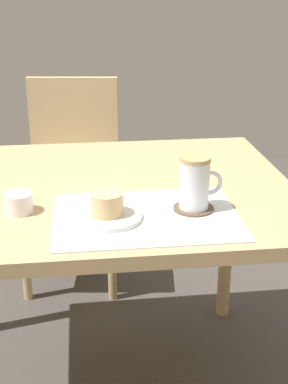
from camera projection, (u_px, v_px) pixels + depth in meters
The scene contains 8 objects.
dining_table at pixel (111, 212), 1.52m from camera, with size 1.02×0.83×0.71m.
wooden_chair at pixel (72, 171), 2.29m from camera, with size 0.47×0.47×0.86m.
placemat at pixel (146, 216), 1.29m from camera, with size 0.45×0.32×0.00m, color white.
pastry_plate at pixel (107, 216), 1.28m from camera, with size 0.17×0.17×0.01m, color silver.
pastry at pixel (107, 204), 1.26m from camera, with size 0.08×0.08×0.05m, color #E5BC7F.
coffee_coaster at pixel (193, 208), 1.33m from camera, with size 0.10×0.10×0.01m, color brown.
coffee_mug at pixel (195, 183), 1.30m from camera, with size 0.11×0.07×0.13m.
sugar_bowl at pixel (19, 203), 1.31m from camera, with size 0.07×0.07×0.05m, color white.
Camera 1 is at (-0.07, -1.39, 1.26)m, focal length 50.00 mm.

